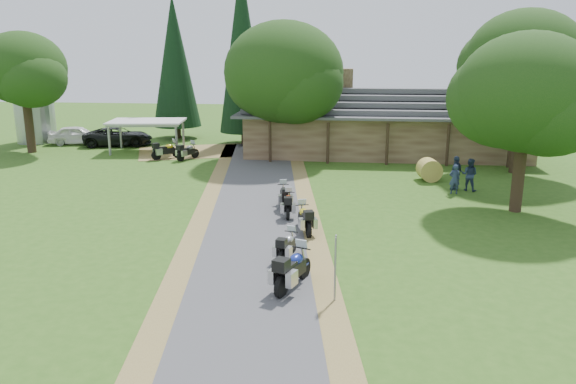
# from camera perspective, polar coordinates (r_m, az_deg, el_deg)

# --- Properties ---
(ground) EXTENTS (120.00, 120.00, 0.00)m
(ground) POSITION_cam_1_polar(r_m,az_deg,el_deg) (20.33, -3.94, -7.92)
(ground) COLOR #305818
(ground) RESTS_ON ground
(driveway) EXTENTS (51.95, 51.95, 0.00)m
(driveway) POSITION_cam_1_polar(r_m,az_deg,el_deg) (24.11, -3.44, -4.27)
(driveway) COLOR #474749
(driveway) RESTS_ON ground
(lodge) EXTENTS (21.40, 9.40, 4.90)m
(lodge) POSITION_cam_1_polar(r_m,az_deg,el_deg) (42.90, 9.74, 7.17)
(lodge) COLOR brown
(lodge) RESTS_ON ground
(silo) EXTENTS (3.49, 3.49, 6.41)m
(silo) POSITION_cam_1_polar(r_m,az_deg,el_deg) (51.73, -24.43, 8.15)
(silo) COLOR gray
(silo) RESTS_ON ground
(carport) EXTENTS (5.92, 4.34, 2.38)m
(carport) POSITION_cam_1_polar(r_m,az_deg,el_deg) (44.38, -14.08, 5.54)
(carport) COLOR silver
(carport) RESTS_ON ground
(car_white_sedan) EXTENTS (3.83, 6.20, 1.92)m
(car_white_sedan) POSITION_cam_1_polar(r_m,az_deg,el_deg) (49.54, -20.63, 5.67)
(car_white_sedan) COLOR white
(car_white_sedan) RESTS_ON ground
(car_dark_suv) EXTENTS (3.82, 6.30, 2.25)m
(car_dark_suv) POSITION_cam_1_polar(r_m,az_deg,el_deg) (47.69, -16.91, 5.86)
(car_dark_suv) COLOR black
(car_dark_suv) RESTS_ON ground
(motorcycle_row_a) EXTENTS (1.41, 2.25, 1.47)m
(motorcycle_row_a) POSITION_cam_1_polar(r_m,az_deg,el_deg) (18.61, 0.53, -7.62)
(motorcycle_row_a) COLOR navy
(motorcycle_row_a) RESTS_ON ground
(motorcycle_row_b) EXTENTS (0.89, 1.77, 1.16)m
(motorcycle_row_b) POSITION_cam_1_polar(r_m,az_deg,el_deg) (21.09, -0.07, -5.36)
(motorcycle_row_b) COLOR #9C9EA4
(motorcycle_row_b) RESTS_ON ground
(motorcycle_row_c) EXTENTS (1.15, 1.99, 1.30)m
(motorcycle_row_c) POSITION_cam_1_polar(r_m,az_deg,el_deg) (24.17, 1.71, -2.59)
(motorcycle_row_c) COLOR yellow
(motorcycle_row_c) RESTS_ON ground
(motorcycle_row_d) EXTENTS (0.75, 1.87, 1.25)m
(motorcycle_row_d) POSITION_cam_1_polar(r_m,az_deg,el_deg) (26.45, 0.04, -1.12)
(motorcycle_row_d) COLOR #C13A11
(motorcycle_row_d) RESTS_ON ground
(motorcycle_row_e) EXTENTS (0.99, 1.94, 1.27)m
(motorcycle_row_e) POSITION_cam_1_polar(r_m,az_deg,el_deg) (27.95, -0.38, -0.26)
(motorcycle_row_e) COLOR black
(motorcycle_row_e) RESTS_ON ground
(motorcycle_carport_a) EXTENTS (1.95, 1.80, 1.37)m
(motorcycle_carport_a) POSITION_cam_1_polar(r_m,az_deg,el_deg) (41.11, -12.23, 4.25)
(motorcycle_carport_a) COLOR gold
(motorcycle_carport_a) RESTS_ON ground
(motorcycle_carport_b) EXTENTS (1.42, 1.96, 1.29)m
(motorcycle_carport_b) POSITION_cam_1_polar(r_m,az_deg,el_deg) (40.54, -10.15, 4.16)
(motorcycle_carport_b) COLOR slate
(motorcycle_carport_b) RESTS_ON ground
(person_a) EXTENTS (0.56, 0.42, 1.91)m
(person_a) POSITION_cam_1_polar(r_m,az_deg,el_deg) (31.72, 16.58, 1.51)
(person_a) COLOR navy
(person_a) RESTS_ON ground
(person_b) EXTENTS (0.73, 0.65, 2.13)m
(person_b) POSITION_cam_1_polar(r_m,az_deg,el_deg) (32.65, 17.98, 1.96)
(person_b) COLOR navy
(person_b) RESTS_ON ground
(person_c) EXTENTS (0.75, 0.79, 2.25)m
(person_c) POSITION_cam_1_polar(r_m,az_deg,el_deg) (32.62, 16.72, 2.15)
(person_c) COLOR navy
(person_c) RESTS_ON ground
(hay_bale) EXTENTS (1.48, 1.39, 1.32)m
(hay_bale) POSITION_cam_1_polar(r_m,az_deg,el_deg) (34.56, 14.15, 2.20)
(hay_bale) COLOR olive
(hay_bale) RESTS_ON ground
(sign_post) EXTENTS (0.39, 0.07, 2.17)m
(sign_post) POSITION_cam_1_polar(r_m,az_deg,el_deg) (17.61, 4.83, -7.75)
(sign_post) COLOR gray
(sign_post) RESTS_ON ground
(oak_lodge_left) EXTENTS (8.23, 8.23, 9.85)m
(oak_lodge_left) POSITION_cam_1_polar(r_m,az_deg,el_deg) (39.57, -0.43, 10.38)
(oak_lodge_left) COLOR #163810
(oak_lodge_left) RESTS_ON ground
(oak_lodge_right) EXTENTS (7.13, 7.13, 11.35)m
(oak_lodge_right) POSITION_cam_1_polar(r_m,az_deg,el_deg) (37.92, 22.75, 10.25)
(oak_lodge_right) COLOR #163810
(oak_lodge_right) RESTS_ON ground
(oak_driveway) EXTENTS (6.56, 6.56, 9.25)m
(oak_driveway) POSITION_cam_1_polar(r_m,az_deg,el_deg) (28.68, 22.91, 7.11)
(oak_driveway) COLOR #163810
(oak_driveway) RESTS_ON ground
(oak_silo) EXTENTS (6.27, 6.27, 10.14)m
(oak_silo) POSITION_cam_1_polar(r_m,az_deg,el_deg) (46.53, -25.20, 9.83)
(oak_silo) COLOR #163810
(oak_silo) RESTS_ON ground
(cedar_near) EXTENTS (3.90, 3.90, 14.41)m
(cedar_near) POSITION_cam_1_polar(r_m,az_deg,el_deg) (46.31, -4.66, 13.75)
(cedar_near) COLOR black
(cedar_near) RESTS_ON ground
(cedar_far) EXTENTS (4.11, 4.11, 12.12)m
(cedar_far) POSITION_cam_1_polar(r_m,az_deg,el_deg) (50.09, -11.40, 12.26)
(cedar_far) COLOR black
(cedar_far) RESTS_ON ground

